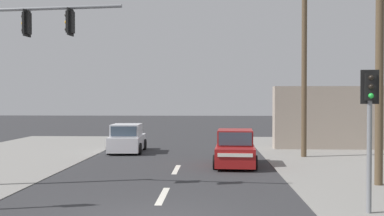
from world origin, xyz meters
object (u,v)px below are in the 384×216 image
Objects in this scene: utility_pole_background_right at (304,56)px; traffic_signal_mast at (4,58)px; hatchback_kerbside_parked at (235,149)px; pedestal_signal_right_kerb at (370,116)px; hatchback_receding_far at (127,139)px; utility_pole_midground_right at (380,25)px.

utility_pole_background_right reaches higher than traffic_signal_mast.
hatchback_kerbside_parked is (7.65, 5.17, -3.44)m from traffic_signal_mast.
utility_pole_background_right is at bearing 36.10° from traffic_signal_mast.
hatchback_kerbside_parked is at bearing -139.86° from utility_pole_background_right.
hatchback_receding_far is (-8.45, 12.75, -1.71)m from pedestal_signal_right_kerb.
traffic_signal_mast is 11.06m from pedestal_signal_right_kerb.
utility_pole_background_right reaches higher than hatchback_receding_far.
traffic_signal_mast is 9.86m from hatchback_kerbside_parked.
utility_pole_midground_right is 1.67× the size of traffic_signal_mast.
hatchback_receding_far is 7.27m from hatchback_kerbside_parked.
utility_pole_background_right is 10.19m from hatchback_receding_far.
traffic_signal_mast is 1.63× the size of hatchback_receding_far.
traffic_signal_mast is at bearing -175.92° from utility_pole_midground_right.
utility_pole_background_right is 1.58× the size of traffic_signal_mast.
traffic_signal_mast is 1.62× the size of hatchback_kerbside_parked.
pedestal_signal_right_kerb is 8.73m from hatchback_kerbside_parked.
utility_pole_background_right is 2.57× the size of hatchback_receding_far.
hatchback_kerbside_parked is (-3.52, -2.97, -4.29)m from utility_pole_background_right.
hatchback_kerbside_parked is at bearing 109.66° from pedestal_signal_right_kerb.
utility_pole_background_right is 2.56× the size of hatchback_kerbside_parked.
hatchback_receding_far and hatchback_kerbside_parked have the same top height.
utility_pole_background_right is at bearing 40.14° from hatchback_kerbside_parked.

